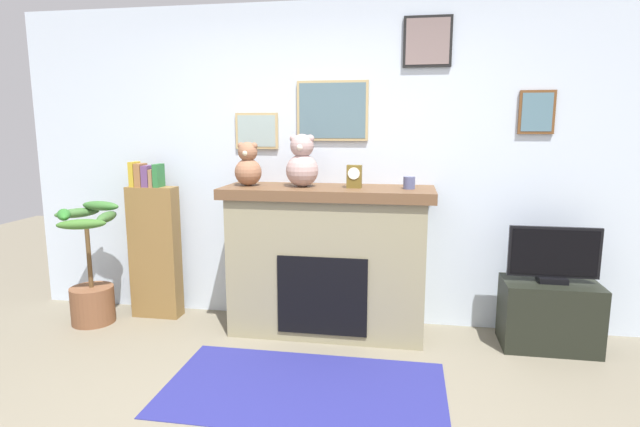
{
  "coord_description": "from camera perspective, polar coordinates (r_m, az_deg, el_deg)",
  "views": [
    {
      "loc": [
        0.7,
        -2.16,
        1.63
      ],
      "look_at": [
        0.04,
        1.67,
        0.96
      ],
      "focal_mm": 28.42,
      "sensor_mm": 36.0,
      "label": 1
    }
  ],
  "objects": [
    {
      "name": "back_wall",
      "position": [
        4.23,
        0.28,
        5.43
      ],
      "size": [
        5.2,
        0.15,
        2.6
      ],
      "color": "silver",
      "rests_on": "ground_plane"
    },
    {
      "name": "fireplace",
      "position": [
        4.01,
        0.87,
        -5.21
      ],
      "size": [
        1.62,
        0.6,
        1.17
      ],
      "color": "gray",
      "rests_on": "ground_plane"
    },
    {
      "name": "bookshelf",
      "position": [
        4.55,
        -18.14,
        -3.59
      ],
      "size": [
        0.41,
        0.16,
        1.34
      ],
      "color": "brown",
      "rests_on": "ground_plane"
    },
    {
      "name": "potted_plant",
      "position": [
        4.64,
        -24.39,
        -6.8
      ],
      "size": [
        0.59,
        0.62,
        1.01
      ],
      "color": "brown",
      "rests_on": "ground_plane"
    },
    {
      "name": "tv_stand",
      "position": [
        4.18,
        24.38,
        -10.34
      ],
      "size": [
        0.68,
        0.4,
        0.5
      ],
      "primitive_type": "cube",
      "color": "black",
      "rests_on": "ground_plane"
    },
    {
      "name": "television",
      "position": [
        4.05,
        24.83,
        -4.32
      ],
      "size": [
        0.63,
        0.14,
        0.41
      ],
      "color": "black",
      "rests_on": "tv_stand"
    },
    {
      "name": "area_rug",
      "position": [
        3.36,
        -1.8,
        -19.08
      ],
      "size": [
        1.76,
        0.98,
        0.01
      ],
      "primitive_type": "cube",
      "color": "navy",
      "rests_on": "ground_plane"
    },
    {
      "name": "candle_jar",
      "position": [
        3.83,
        10.0,
        3.43
      ],
      "size": [
        0.09,
        0.09,
        0.09
      ],
      "primitive_type": "cylinder",
      "color": "#4C517A",
      "rests_on": "fireplace"
    },
    {
      "name": "mantel_clock",
      "position": [
        3.85,
        3.89,
        4.19
      ],
      "size": [
        0.11,
        0.08,
        0.17
      ],
      "color": "brown",
      "rests_on": "fireplace"
    },
    {
      "name": "teddy_bear_tan",
      "position": [
        4.01,
        -8.11,
        5.31
      ],
      "size": [
        0.21,
        0.21,
        0.34
      ],
      "color": "#906146",
      "rests_on": "fireplace"
    },
    {
      "name": "teddy_bear_grey",
      "position": [
        3.9,
        -2.03,
        5.68
      ],
      "size": [
        0.25,
        0.25,
        0.4
      ],
      "color": "#A88A87",
      "rests_on": "fireplace"
    }
  ]
}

